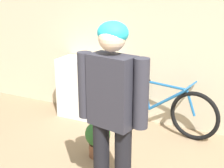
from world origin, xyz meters
name	(u,v)px	position (x,y,z in m)	size (l,w,h in m)	color
wall_back	(195,38)	(0.00, 2.70, 1.30)	(8.00, 0.07, 2.60)	beige
side_shelf	(89,89)	(-1.48, 2.44, 0.45)	(0.93, 0.43, 0.91)	white
person	(112,104)	(-0.28, 0.76, 1.01)	(0.64, 0.28, 1.70)	black
bicycle	(157,106)	(-0.40, 2.46, 0.35)	(1.72, 0.46, 0.74)	black
banana	(97,60)	(-1.32, 2.41, 0.93)	(0.34, 0.09, 0.04)	#EAD64C
potted_plant	(98,137)	(-0.80, 1.46, 0.25)	(0.30, 0.30, 0.44)	brown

